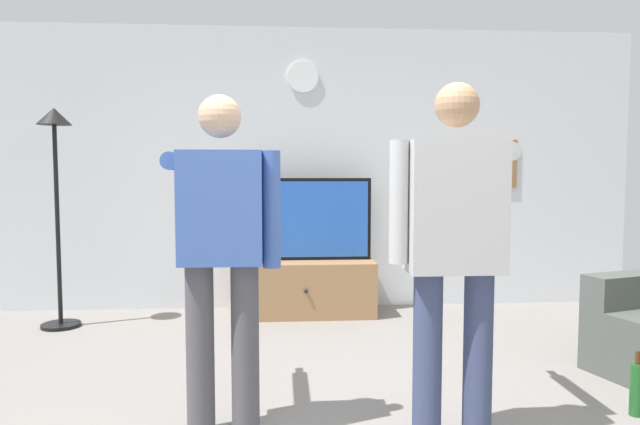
{
  "coord_description": "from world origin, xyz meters",
  "views": [
    {
      "loc": [
        -0.28,
        -2.52,
        1.32
      ],
      "look_at": [
        -0.02,
        1.2,
        1.05
      ],
      "focal_mm": 31.35,
      "sensor_mm": 36.0,
      "label": 1
    }
  ],
  "objects_px": {
    "floor_lamp": "(56,171)",
    "television": "(304,219)",
    "person_standing_nearer_lamp": "(222,244)",
    "tv_stand": "(305,287)",
    "framed_picture": "(477,164)",
    "person_standing_nearer_couch": "(454,240)",
    "wall_clock": "(303,77)",
    "beverage_bottle": "(636,389)"
  },
  "relations": [
    {
      "from": "floor_lamp",
      "to": "beverage_bottle",
      "type": "relative_size",
      "value": 5.23
    },
    {
      "from": "wall_clock",
      "to": "beverage_bottle",
      "type": "height_order",
      "value": "wall_clock"
    },
    {
      "from": "television",
      "to": "framed_picture",
      "type": "relative_size",
      "value": 1.56
    },
    {
      "from": "framed_picture",
      "to": "person_standing_nearer_couch",
      "type": "height_order",
      "value": "person_standing_nearer_couch"
    },
    {
      "from": "framed_picture",
      "to": "person_standing_nearer_couch",
      "type": "distance_m",
      "value": 3.05
    },
    {
      "from": "tv_stand",
      "to": "floor_lamp",
      "type": "distance_m",
      "value": 2.38
    },
    {
      "from": "tv_stand",
      "to": "television",
      "type": "distance_m",
      "value": 0.63
    },
    {
      "from": "floor_lamp",
      "to": "person_standing_nearer_couch",
      "type": "relative_size",
      "value": 1.07
    },
    {
      "from": "person_standing_nearer_couch",
      "to": "tv_stand",
      "type": "bearing_deg",
      "value": 103.65
    },
    {
      "from": "tv_stand",
      "to": "person_standing_nearer_couch",
      "type": "distance_m",
      "value": 2.69
    },
    {
      "from": "tv_stand",
      "to": "framed_picture",
      "type": "relative_size",
      "value": 1.62
    },
    {
      "from": "wall_clock",
      "to": "person_standing_nearer_couch",
      "type": "bearing_deg",
      "value": -77.72
    },
    {
      "from": "floor_lamp",
      "to": "television",
      "type": "bearing_deg",
      "value": 8.96
    },
    {
      "from": "tv_stand",
      "to": "person_standing_nearer_lamp",
      "type": "distance_m",
      "value": 2.49
    },
    {
      "from": "floor_lamp",
      "to": "person_standing_nearer_couch",
      "type": "height_order",
      "value": "floor_lamp"
    },
    {
      "from": "wall_clock",
      "to": "framed_picture",
      "type": "distance_m",
      "value": 1.91
    },
    {
      "from": "television",
      "to": "person_standing_nearer_lamp",
      "type": "xyz_separation_m",
      "value": [
        -0.51,
        -2.38,
        0.08
      ]
    },
    {
      "from": "person_standing_nearer_couch",
      "to": "floor_lamp",
      "type": "bearing_deg",
      "value": 140.54
    },
    {
      "from": "wall_clock",
      "to": "floor_lamp",
      "type": "bearing_deg",
      "value": -164.69
    },
    {
      "from": "beverage_bottle",
      "to": "floor_lamp",
      "type": "bearing_deg",
      "value": 152.07
    },
    {
      "from": "wall_clock",
      "to": "framed_picture",
      "type": "xyz_separation_m",
      "value": [
        1.72,
        0.0,
        -0.83
      ]
    },
    {
      "from": "television",
      "to": "floor_lamp",
      "type": "distance_m",
      "value": 2.17
    },
    {
      "from": "tv_stand",
      "to": "person_standing_nearer_couch",
      "type": "xyz_separation_m",
      "value": [
        0.61,
        -2.51,
        0.74
      ]
    },
    {
      "from": "television",
      "to": "person_standing_nearer_couch",
      "type": "bearing_deg",
      "value": -76.59
    },
    {
      "from": "wall_clock",
      "to": "floor_lamp",
      "type": "distance_m",
      "value": 2.36
    },
    {
      "from": "person_standing_nearer_lamp",
      "to": "framed_picture",
      "type": "bearing_deg",
      "value": 49.65
    },
    {
      "from": "television",
      "to": "person_standing_nearer_lamp",
      "type": "bearing_deg",
      "value": -102.11
    },
    {
      "from": "wall_clock",
      "to": "framed_picture",
      "type": "bearing_deg",
      "value": 0.17
    },
    {
      "from": "television",
      "to": "beverage_bottle",
      "type": "distance_m",
      "value": 2.99
    },
    {
      "from": "television",
      "to": "tv_stand",
      "type": "bearing_deg",
      "value": -90.0
    },
    {
      "from": "tv_stand",
      "to": "floor_lamp",
      "type": "height_order",
      "value": "floor_lamp"
    },
    {
      "from": "television",
      "to": "wall_clock",
      "type": "distance_m",
      "value": 1.37
    },
    {
      "from": "framed_picture",
      "to": "person_standing_nearer_couch",
      "type": "bearing_deg",
      "value": -111.6
    },
    {
      "from": "television",
      "to": "person_standing_nearer_lamp",
      "type": "height_order",
      "value": "person_standing_nearer_lamp"
    },
    {
      "from": "television",
      "to": "person_standing_nearer_couch",
      "type": "relative_size",
      "value": 0.71
    },
    {
      "from": "wall_clock",
      "to": "tv_stand",
      "type": "bearing_deg",
      "value": -90.0
    },
    {
      "from": "television",
      "to": "floor_lamp",
      "type": "xyz_separation_m",
      "value": [
        -2.1,
        -0.33,
        0.44
      ]
    },
    {
      "from": "wall_clock",
      "to": "framed_picture",
      "type": "relative_size",
      "value": 0.37
    },
    {
      "from": "wall_clock",
      "to": "person_standing_nearer_lamp",
      "type": "height_order",
      "value": "wall_clock"
    },
    {
      "from": "floor_lamp",
      "to": "beverage_bottle",
      "type": "xyz_separation_m",
      "value": [
        3.8,
        -2.01,
        -1.18
      ]
    },
    {
      "from": "tv_stand",
      "to": "floor_lamp",
      "type": "xyz_separation_m",
      "value": [
        -2.1,
        -0.28,
        1.08
      ]
    },
    {
      "from": "television",
      "to": "wall_clock",
      "type": "relative_size",
      "value": 4.18
    }
  ]
}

